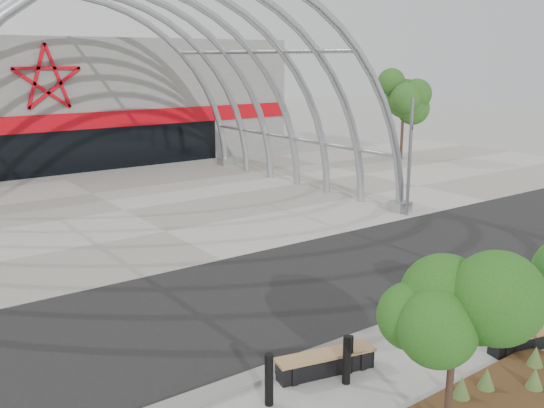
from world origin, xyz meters
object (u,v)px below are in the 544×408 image
bench_0 (325,363)px  street_tree_0 (457,283)px  signal_pole (410,156)px  bench_1 (525,341)px  bollard_2 (350,354)px

bench_0 → street_tree_0: bearing=-85.3°
signal_pole → bench_1: (-7.24, -10.24, -2.48)m
signal_pole → street_tree_0: size_ratio=1.21×
street_tree_0 → bench_0: bearing=94.7°
signal_pole → bench_1: bearing=-125.3°
street_tree_0 → bollard_2: street_tree_0 is taller
signal_pole → bench_0: bearing=-145.0°
street_tree_0 → bollard_2: (0.20, 2.80, -2.60)m
street_tree_0 → bench_1: street_tree_0 is taller
bench_0 → signal_pole: bearing=35.0°
bench_1 → street_tree_0: bearing=-165.2°
bench_0 → bench_1: bench_0 is taller
bench_1 → signal_pole: bearing=54.7°
bench_1 → bollard_2: size_ratio=2.37×
street_tree_0 → bench_0: street_tree_0 is taller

